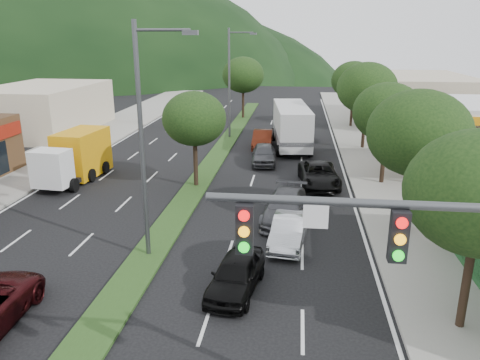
# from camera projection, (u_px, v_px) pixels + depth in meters

# --- Properties ---
(sidewalk_right) EXTENTS (5.00, 90.00, 0.15)m
(sidewalk_right) POSITION_uv_depth(u_px,v_px,m) (377.00, 163.00, 35.48)
(sidewalk_right) COLOR gray
(sidewalk_right) RESTS_ON ground
(sidewalk_left) EXTENTS (6.00, 90.00, 0.15)m
(sidewalk_left) POSITION_uv_depth(u_px,v_px,m) (59.00, 153.00, 38.47)
(sidewalk_left) COLOR gray
(sidewalk_left) RESTS_ON ground
(median) EXTENTS (1.60, 56.00, 0.12)m
(median) POSITION_uv_depth(u_px,v_px,m) (221.00, 150.00, 39.79)
(median) COLOR #223D16
(median) RESTS_ON ground
(traffic_signal) EXTENTS (6.12, 0.40, 7.00)m
(traffic_signal) POSITION_uv_depth(u_px,v_px,m) (425.00, 284.00, 9.38)
(traffic_signal) COLOR #47494C
(traffic_signal) RESTS_ON ground
(bldg_left_far) EXTENTS (9.00, 14.00, 4.60)m
(bldg_left_far) POSITION_uv_depth(u_px,v_px,m) (44.00, 109.00, 47.04)
(bldg_left_far) COLOR beige
(bldg_left_far) RESTS_ON ground
(bldg_right_far) EXTENTS (10.00, 16.00, 5.20)m
(bldg_right_far) POSITION_uv_depth(u_px,v_px,m) (417.00, 99.00, 51.90)
(bldg_right_far) COLOR beige
(bldg_right_far) RESTS_ON ground
(tree_r_b) EXTENTS (4.80, 4.80, 6.94)m
(tree_r_b) POSITION_uv_depth(u_px,v_px,m) (419.00, 133.00, 21.74)
(tree_r_b) COLOR black
(tree_r_b) RESTS_ON sidewalk_right
(tree_r_c) EXTENTS (4.40, 4.40, 6.48)m
(tree_r_c) POSITION_uv_depth(u_px,v_px,m) (388.00, 112.00, 29.41)
(tree_r_c) COLOR black
(tree_r_c) RESTS_ON sidewalk_right
(tree_r_d) EXTENTS (5.00, 5.00, 7.17)m
(tree_r_d) POSITION_uv_depth(u_px,v_px,m) (367.00, 88.00, 38.75)
(tree_r_d) COLOR black
(tree_r_d) RESTS_ON sidewalk_right
(tree_r_e) EXTENTS (4.60, 4.60, 6.71)m
(tree_r_e) POSITION_uv_depth(u_px,v_px,m) (354.00, 80.00, 48.31)
(tree_r_e) COLOR black
(tree_r_e) RESTS_ON sidewalk_right
(tree_med_near) EXTENTS (4.00, 4.00, 6.02)m
(tree_med_near) POSITION_uv_depth(u_px,v_px,m) (194.00, 119.00, 29.02)
(tree_med_near) COLOR black
(tree_med_near) RESTS_ON median
(tree_med_far) EXTENTS (4.80, 4.80, 6.94)m
(tree_med_far) POSITION_uv_depth(u_px,v_px,m) (243.00, 75.00, 53.48)
(tree_med_far) COLOR black
(tree_med_far) RESTS_ON median
(streetlight_near) EXTENTS (2.60, 0.25, 10.00)m
(streetlight_near) POSITION_uv_depth(u_px,v_px,m) (146.00, 133.00, 19.18)
(streetlight_near) COLOR #47494C
(streetlight_near) RESTS_ON ground
(streetlight_mid) EXTENTS (2.60, 0.25, 10.00)m
(streetlight_mid) POSITION_uv_depth(u_px,v_px,m) (231.00, 78.00, 42.86)
(streetlight_mid) COLOR #47494C
(streetlight_mid) RESTS_ON ground
(sedan_silver) EXTENTS (1.85, 4.27, 1.37)m
(sedan_silver) POSITION_uv_depth(u_px,v_px,m) (289.00, 231.00, 21.80)
(sedan_silver) COLOR #AFB1B7
(sedan_silver) RESTS_ON ground
(car_queue_a) EXTENTS (2.20, 4.31, 1.40)m
(car_queue_a) POSITION_uv_depth(u_px,v_px,m) (236.00, 274.00, 17.81)
(car_queue_a) COLOR black
(car_queue_a) RESTS_ON ground
(car_queue_b) EXTENTS (2.67, 5.36, 1.50)m
(car_queue_b) POSITION_uv_depth(u_px,v_px,m) (285.00, 207.00, 24.60)
(car_queue_b) COLOR #434347
(car_queue_b) RESTS_ON ground
(car_queue_c) EXTENTS (1.71, 4.68, 1.53)m
(car_queue_c) POSITION_uv_depth(u_px,v_px,m) (263.00, 140.00, 40.32)
(car_queue_c) COLOR #4F1A0D
(car_queue_c) RESTS_ON ground
(car_queue_d) EXTENTS (2.83, 5.41, 1.45)m
(car_queue_d) POSITION_uv_depth(u_px,v_px,m) (319.00, 175.00, 30.33)
(car_queue_d) COLOR black
(car_queue_d) RESTS_ON ground
(car_queue_e) EXTENTS (2.05, 4.50, 1.50)m
(car_queue_e) POSITION_uv_depth(u_px,v_px,m) (264.00, 154.00, 35.53)
(car_queue_e) COLOR #45464A
(car_queue_e) RESTS_ON ground
(box_truck) EXTENTS (2.96, 6.68, 3.21)m
(box_truck) POSITION_uv_depth(u_px,v_px,m) (77.00, 158.00, 31.36)
(box_truck) COLOR white
(box_truck) RESTS_ON ground
(motorhome) EXTENTS (3.85, 9.62, 3.60)m
(motorhome) POSITION_uv_depth(u_px,v_px,m) (291.00, 125.00, 40.49)
(motorhome) COLOR beige
(motorhome) RESTS_ON ground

